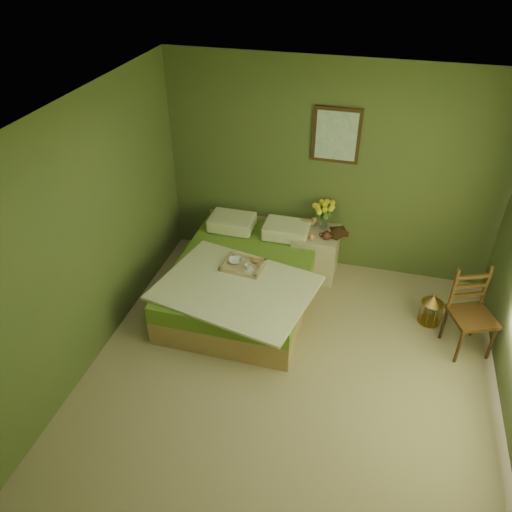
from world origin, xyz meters
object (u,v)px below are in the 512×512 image
(bed, at_px, (245,274))
(birdcage, at_px, (431,309))
(nightstand, at_px, (316,247))
(chair, at_px, (474,306))

(bed, relative_size, birdcage, 6.23)
(nightstand, xyz_separation_m, chair, (1.76, -0.88, 0.15))
(nightstand, relative_size, birdcage, 2.80)
(nightstand, distance_m, chair, 1.97)
(chair, distance_m, birdcage, 0.55)
(bed, xyz_separation_m, nightstand, (0.73, 0.70, 0.05))
(birdcage, bearing_deg, bed, -177.69)
(bed, distance_m, nightstand, 1.01)
(nightstand, bearing_deg, bed, -136.05)
(chair, xyz_separation_m, birdcage, (-0.34, 0.26, -0.34))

